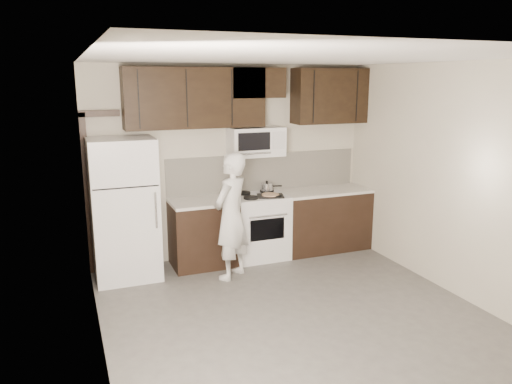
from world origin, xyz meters
TOP-DOWN VIEW (x-y plane):
  - floor at (0.00, 0.00)m, footprint 4.50×4.50m
  - back_wall at (0.00, 2.25)m, footprint 4.00×0.00m
  - ceiling at (0.00, 0.00)m, footprint 4.50×4.50m
  - counter_run at (0.60, 1.94)m, footprint 2.95×0.64m
  - stove at (0.30, 1.94)m, footprint 0.76×0.66m
  - backsplash at (0.50, 2.24)m, footprint 2.90×0.02m
  - upper_cabinets at (0.21, 2.08)m, footprint 3.48×0.35m
  - microwave at (0.30, 2.06)m, footprint 0.76×0.42m
  - refrigerator at (-1.55, 1.89)m, footprint 0.80×0.76m
  - door_trim at (-1.92, 2.21)m, footprint 0.50×0.08m
  - saucepan at (0.48, 2.09)m, footprint 0.30×0.18m
  - baking_tray at (0.42, 1.81)m, footprint 0.42×0.36m
  - pizza at (0.42, 1.81)m, footprint 0.30×0.30m
  - person at (-0.30, 1.39)m, footprint 0.70×0.68m

SIDE VIEW (x-z plane):
  - floor at x=0.00m, z-range 0.00..0.00m
  - counter_run at x=0.60m, z-range 0.00..0.91m
  - stove at x=0.30m, z-range -0.01..0.93m
  - person at x=-0.30m, z-range 0.00..1.62m
  - refrigerator at x=-1.55m, z-range 0.00..1.80m
  - baking_tray at x=0.42m, z-range 0.91..0.93m
  - pizza at x=0.42m, z-range 0.93..0.95m
  - saucepan at x=0.48m, z-range 0.89..1.06m
  - backsplash at x=0.50m, z-range 0.91..1.45m
  - door_trim at x=-1.92m, z-range 0.19..2.31m
  - back_wall at x=0.00m, z-range -0.65..3.35m
  - microwave at x=0.30m, z-range 1.45..1.85m
  - upper_cabinets at x=0.21m, z-range 1.89..2.67m
  - ceiling at x=0.00m, z-range 2.70..2.70m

